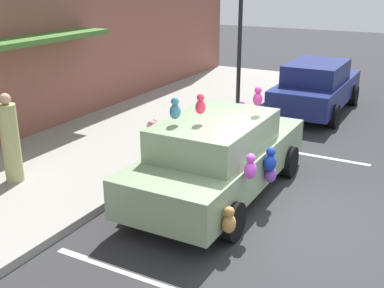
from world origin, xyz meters
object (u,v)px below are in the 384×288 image
(parked_sedan_behind, at_px, (317,87))
(street_lamp_post, at_px, (240,33))
(plush_covered_car, at_px, (219,155))
(teddy_bear_on_sidewalk, at_px, (153,136))
(pedestrian_near_shopfront, at_px, (11,141))

(parked_sedan_behind, distance_m, street_lamp_post, 2.83)
(plush_covered_car, distance_m, teddy_bear_on_sidewalk, 2.58)
(teddy_bear_on_sidewalk, distance_m, pedestrian_near_shopfront, 3.17)
(teddy_bear_on_sidewalk, relative_size, pedestrian_near_shopfront, 0.40)
(parked_sedan_behind, xyz_separation_m, street_lamp_post, (-1.12, 2.07, 1.57))
(teddy_bear_on_sidewalk, bearing_deg, pedestrian_near_shopfront, 153.65)
(pedestrian_near_shopfront, bearing_deg, plush_covered_car, -66.29)
(plush_covered_car, relative_size, teddy_bear_on_sidewalk, 6.68)
(parked_sedan_behind, height_order, street_lamp_post, street_lamp_post)
(plush_covered_car, relative_size, street_lamp_post, 1.30)
(plush_covered_car, height_order, street_lamp_post, street_lamp_post)
(plush_covered_car, distance_m, pedestrian_near_shopfront, 3.98)
(parked_sedan_behind, height_order, teddy_bear_on_sidewalk, parked_sedan_behind)
(plush_covered_car, distance_m, parked_sedan_behind, 6.64)
(parked_sedan_behind, distance_m, pedestrian_near_shopfront, 9.04)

